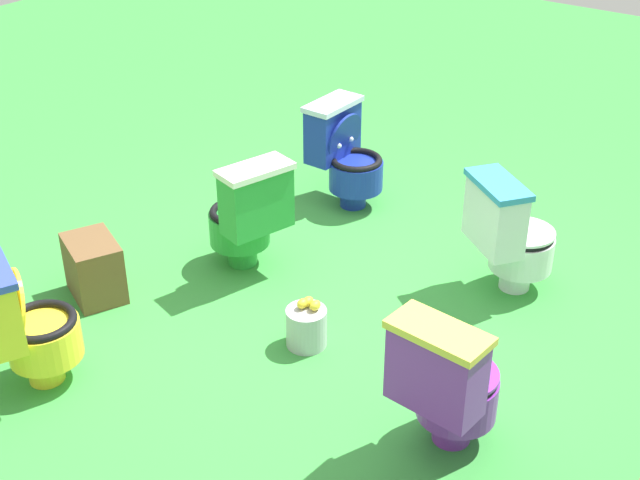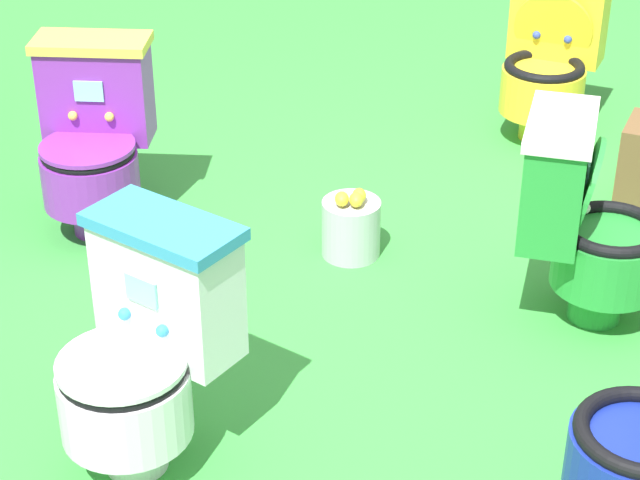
# 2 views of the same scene
# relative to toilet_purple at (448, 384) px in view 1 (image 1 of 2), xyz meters

# --- Properties ---
(ground) EXTENTS (14.00, 14.00, 0.00)m
(ground) POSITION_rel_toilet_purple_xyz_m (-0.57, -0.98, -0.37)
(ground) COLOR green
(toilet_purple) EXTENTS (0.53, 0.45, 0.73)m
(toilet_purple) POSITION_rel_toilet_purple_xyz_m (0.00, 0.00, 0.00)
(toilet_purple) COLOR purple
(toilet_purple) RESTS_ON ground
(toilet_yellow) EXTENTS (0.62, 0.57, 0.73)m
(toilet_yellow) POSITION_rel_toilet_purple_xyz_m (0.82, -1.91, 0.00)
(toilet_yellow) COLOR yellow
(toilet_yellow) RESTS_ON ground
(toilet_green) EXTENTS (0.52, 0.58, 0.73)m
(toilet_green) POSITION_rel_toilet_purple_xyz_m (-0.68, -1.73, 0.00)
(toilet_green) COLOR green
(toilet_green) RESTS_ON ground
(toilet_white) EXTENTS (0.63, 0.62, 0.73)m
(toilet_white) POSITION_rel_toilet_purple_xyz_m (-1.38, -0.35, 0.00)
(toilet_white) COLOR white
(toilet_white) RESTS_ON ground
(toilet_blue) EXTENTS (0.44, 0.50, 0.73)m
(toilet_blue) POSITION_rel_toilet_purple_xyz_m (-1.74, -1.74, 0.00)
(toilet_blue) COLOR #192D9E
(toilet_blue) RESTS_ON ground
(small_crate) EXTENTS (0.40, 0.45, 0.36)m
(small_crate) POSITION_rel_toilet_purple_xyz_m (0.07, -2.26, -0.19)
(small_crate) COLOR brown
(small_crate) RESTS_ON ground
(lemon_bucket) EXTENTS (0.22, 0.22, 0.28)m
(lemon_bucket) POSITION_rel_toilet_purple_xyz_m (-0.26, -0.98, -0.25)
(lemon_bucket) COLOR #B7B7BF
(lemon_bucket) RESTS_ON ground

